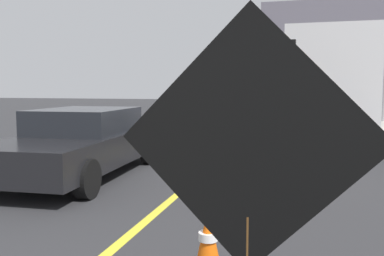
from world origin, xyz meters
TOP-DOWN VIEW (x-y plane):
  - lane_center_stripe at (0.00, 6.00)m, footprint 0.14×36.00m
  - roadwork_sign at (1.74, 2.99)m, footprint 1.63×0.08m
  - arrow_board_trailer at (1.09, 8.62)m, footprint 1.59×1.94m
  - box_truck at (2.79, 14.90)m, footprint 2.71×6.64m
  - pickup_car at (-2.36, 8.18)m, footprint 2.27×4.93m
  - highway_guide_sign at (5.04, 22.95)m, footprint 2.79×0.26m
  - far_building_block at (5.40, 32.50)m, footprint 12.28×9.19m
  - traffic_cone_near_sign at (1.19, 4.34)m, footprint 0.36×0.36m
  - traffic_cone_mid_lane at (1.18, 6.61)m, footprint 0.36×0.36m

SIDE VIEW (x-z plane):
  - lane_center_stripe at x=0.00m, z-range 0.00..0.01m
  - traffic_cone_mid_lane at x=1.18m, z-range -0.01..0.60m
  - traffic_cone_near_sign at x=1.19m, z-range -0.01..0.68m
  - arrow_board_trailer at x=1.09m, z-range -0.87..1.83m
  - pickup_car at x=-2.36m, z-range 0.01..1.39m
  - roadwork_sign at x=1.74m, z-range 0.30..2.64m
  - box_truck at x=2.79m, z-range 0.13..3.61m
  - highway_guide_sign at x=5.04m, z-range 0.92..5.92m
  - far_building_block at x=5.40m, z-range 0.00..7.19m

